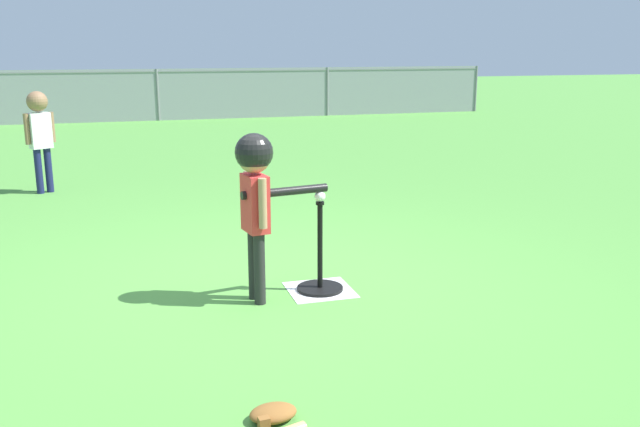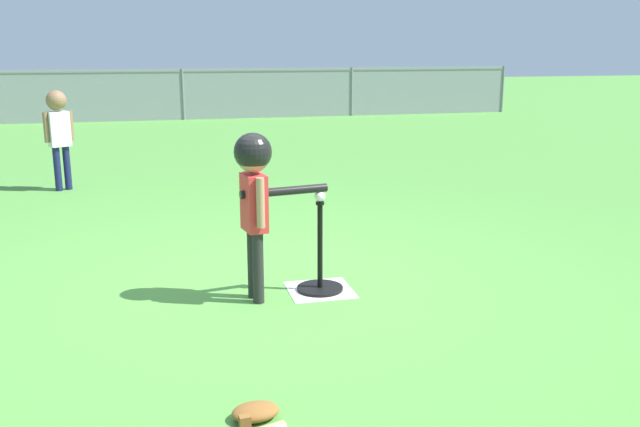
# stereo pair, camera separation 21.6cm
# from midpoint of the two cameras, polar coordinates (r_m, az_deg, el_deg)

# --- Properties ---
(ground_plane) EXTENTS (60.00, 60.00, 0.00)m
(ground_plane) POSITION_cam_midpoint_polar(r_m,az_deg,el_deg) (4.86, -5.70, -6.20)
(ground_plane) COLOR #51933D
(home_plate) EXTENTS (0.44, 0.44, 0.01)m
(home_plate) POSITION_cam_midpoint_polar(r_m,az_deg,el_deg) (4.80, -1.30, -6.35)
(home_plate) COLOR white
(home_plate) RESTS_ON ground_plane
(batting_tee) EXTENTS (0.32, 0.32, 0.63)m
(batting_tee) POSITION_cam_midpoint_polar(r_m,az_deg,el_deg) (4.77, -1.30, -5.30)
(batting_tee) COLOR black
(batting_tee) RESTS_ON ground_plane
(baseball_on_tee) EXTENTS (0.07, 0.07, 0.07)m
(baseball_on_tee) POSITION_cam_midpoint_polar(r_m,az_deg,el_deg) (4.61, -1.34, 1.43)
(baseball_on_tee) COLOR white
(baseball_on_tee) RESTS_ON batting_tee
(batter_child) EXTENTS (0.63, 0.32, 1.12)m
(batter_child) POSITION_cam_midpoint_polar(r_m,az_deg,el_deg) (4.42, -6.73, 2.50)
(batter_child) COLOR #262626
(batter_child) RESTS_ON ground_plane
(fielder_near_left) EXTENTS (0.31, 0.23, 1.16)m
(fielder_near_left) POSITION_cam_midpoint_polar(r_m,az_deg,el_deg) (8.48, -22.95, 6.55)
(fielder_near_left) COLOR #191E4C
(fielder_near_left) RESTS_ON ground_plane
(glove_near_bats) EXTENTS (0.23, 0.19, 0.07)m
(glove_near_bats) POSITION_cam_midpoint_polar(r_m,az_deg,el_deg) (3.25, -5.93, -16.23)
(glove_near_bats) COLOR brown
(glove_near_bats) RESTS_ON ground_plane
(outfield_fence) EXTENTS (16.06, 0.06, 1.15)m
(outfield_fence) POSITION_cam_midpoint_polar(r_m,az_deg,el_deg) (16.11, -13.71, 9.69)
(outfield_fence) COLOR slate
(outfield_fence) RESTS_ON ground_plane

